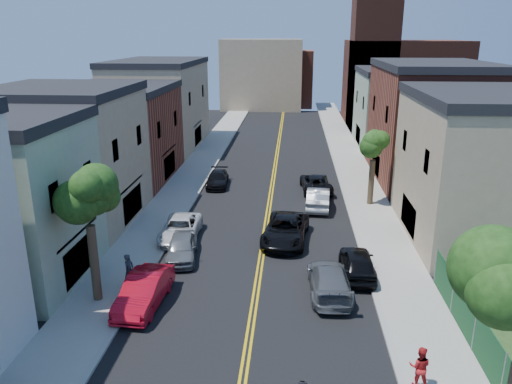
% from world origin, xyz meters
% --- Properties ---
extents(sidewalk_left, '(3.20, 100.00, 0.15)m').
position_xyz_m(sidewalk_left, '(-7.90, 40.00, 0.07)').
color(sidewalk_left, gray).
rests_on(sidewalk_left, ground).
extents(sidewalk_right, '(3.20, 100.00, 0.15)m').
position_xyz_m(sidewalk_right, '(7.90, 40.00, 0.07)').
color(sidewalk_right, gray).
rests_on(sidewalk_right, ground).
extents(curb_left, '(0.30, 100.00, 0.15)m').
position_xyz_m(curb_left, '(-6.15, 40.00, 0.07)').
color(curb_left, gray).
rests_on(curb_left, ground).
extents(curb_right, '(0.30, 100.00, 0.15)m').
position_xyz_m(curb_right, '(6.15, 40.00, 0.07)').
color(curb_right, gray).
rests_on(curb_right, ground).
extents(bldg_left_tan_near, '(9.00, 10.00, 9.00)m').
position_xyz_m(bldg_left_tan_near, '(-14.00, 25.00, 4.50)').
color(bldg_left_tan_near, '#998466').
rests_on(bldg_left_tan_near, ground).
extents(bldg_left_brick, '(9.00, 12.00, 8.00)m').
position_xyz_m(bldg_left_brick, '(-14.00, 36.00, 4.00)').
color(bldg_left_brick, brown).
rests_on(bldg_left_brick, ground).
extents(bldg_left_tan_far, '(9.00, 16.00, 9.50)m').
position_xyz_m(bldg_left_tan_far, '(-14.00, 50.00, 4.75)').
color(bldg_left_tan_far, '#998466').
rests_on(bldg_left_tan_far, ground).
extents(bldg_right_tan, '(9.00, 12.00, 9.00)m').
position_xyz_m(bldg_right_tan, '(14.00, 24.00, 4.50)').
color(bldg_right_tan, '#998466').
rests_on(bldg_right_tan, ground).
extents(bldg_right_brick, '(9.00, 14.00, 10.00)m').
position_xyz_m(bldg_right_brick, '(14.00, 38.00, 5.00)').
color(bldg_right_brick, brown).
rests_on(bldg_right_brick, ground).
extents(bldg_right_palegrn, '(9.00, 12.00, 8.50)m').
position_xyz_m(bldg_right_palegrn, '(14.00, 52.00, 4.25)').
color(bldg_right_palegrn, gray).
rests_on(bldg_right_palegrn, ground).
extents(church, '(16.20, 14.20, 22.60)m').
position_xyz_m(church, '(16.33, 67.07, 7.24)').
color(church, '#4C2319').
rests_on(church, ground).
extents(backdrop_left, '(14.00, 8.00, 12.00)m').
position_xyz_m(backdrop_left, '(-4.00, 82.00, 6.00)').
color(backdrop_left, '#998466').
rests_on(backdrop_left, ground).
extents(backdrop_center, '(10.00, 8.00, 10.00)m').
position_xyz_m(backdrop_center, '(0.00, 86.00, 5.00)').
color(backdrop_center, brown).
rests_on(backdrop_center, ground).
extents(fence_right, '(0.04, 15.00, 1.90)m').
position_xyz_m(fence_right, '(9.50, 9.50, 1.10)').
color(fence_right, '#143F1E').
rests_on(fence_right, sidewalk_right).
extents(tree_left_mid, '(5.20, 5.20, 9.29)m').
position_xyz_m(tree_left_mid, '(-7.88, 14.01, 6.58)').
color(tree_left_mid, '#37291B').
rests_on(tree_left_mid, sidewalk_left).
extents(tree_right_far, '(4.40, 4.40, 8.03)m').
position_xyz_m(tree_right_far, '(7.92, 30.01, 5.76)').
color(tree_right_far, '#37291B').
rests_on(tree_right_far, sidewalk_right).
extents(red_sedan, '(2.00, 4.97, 1.60)m').
position_xyz_m(red_sedan, '(-5.42, 13.79, 0.80)').
color(red_sedan, red).
rests_on(red_sedan, ground).
extents(white_pickup, '(2.49, 5.13, 1.41)m').
position_xyz_m(white_pickup, '(-5.50, 22.26, 0.70)').
color(white_pickup, silver).
rests_on(white_pickup, ground).
extents(grey_car_left, '(2.27, 4.48, 1.46)m').
position_xyz_m(grey_car_left, '(-4.75, 19.25, 0.73)').
color(grey_car_left, slate).
rests_on(grey_car_left, ground).
extents(black_car_left, '(2.05, 4.53, 1.29)m').
position_xyz_m(black_car_left, '(-4.83, 34.23, 0.64)').
color(black_car_left, black).
rests_on(black_car_left, ground).
extents(grey_car_right, '(2.25, 5.23, 1.50)m').
position_xyz_m(grey_car_right, '(3.80, 15.70, 0.75)').
color(grey_car_right, '#53565A').
rests_on(grey_car_right, ground).
extents(black_car_right, '(1.83, 4.53, 1.54)m').
position_xyz_m(black_car_right, '(5.50, 17.86, 0.77)').
color(black_car_right, black).
rests_on(black_car_right, ground).
extents(silver_car_right, '(2.05, 4.99, 1.61)m').
position_xyz_m(silver_car_right, '(3.80, 29.11, 0.80)').
color(silver_car_right, '#9B9EA2').
rests_on(silver_car_right, ground).
extents(dark_car_right_far, '(2.86, 5.42, 1.45)m').
position_xyz_m(dark_car_right_far, '(3.80, 33.49, 0.73)').
color(dark_car_right_far, black).
rests_on(dark_car_right_far, ground).
extents(black_suv_lane, '(3.29, 6.05, 1.61)m').
position_xyz_m(black_suv_lane, '(1.40, 22.34, 0.81)').
color(black_suv_lane, black).
rests_on(black_suv_lane, ground).
extents(pedestrian_left, '(0.58, 0.75, 1.81)m').
position_xyz_m(pedestrian_left, '(-6.70, 15.42, 1.05)').
color(pedestrian_left, '#2A2B33').
rests_on(pedestrian_left, sidewalk_left).
extents(pedestrian_right, '(0.93, 0.80, 1.66)m').
position_xyz_m(pedestrian_right, '(6.70, 8.56, 0.98)').
color(pedestrian_right, '#B21B1D').
rests_on(pedestrian_right, sidewalk_right).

